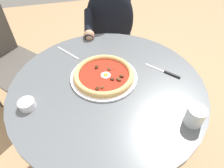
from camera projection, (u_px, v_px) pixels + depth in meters
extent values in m
cube|color=tan|center=(109.00, 153.00, 1.47)|extent=(6.00, 6.00, 0.02)
cylinder|color=#565B60|center=(108.00, 86.00, 0.95)|extent=(0.95, 0.95, 0.04)
cylinder|color=#4E5257|center=(109.00, 126.00, 1.21)|extent=(0.09, 0.09, 0.68)
cylinder|color=#4E5257|center=(109.00, 152.00, 1.45)|extent=(0.51, 0.51, 0.02)
cylinder|color=white|center=(104.00, 77.00, 0.96)|extent=(0.34, 0.34, 0.01)
cylinder|color=#E0B26B|center=(104.00, 75.00, 0.96)|extent=(0.30, 0.30, 0.01)
torus|color=#E0B26B|center=(104.00, 74.00, 0.95)|extent=(0.30, 0.30, 0.03)
cylinder|color=#A82314|center=(104.00, 75.00, 0.96)|extent=(0.29, 0.29, 0.00)
cylinder|color=white|center=(107.00, 75.00, 0.95)|extent=(0.05, 0.05, 0.00)
ellipsoid|color=yellow|center=(107.00, 75.00, 0.95)|extent=(0.02, 0.02, 0.02)
ellipsoid|color=#3D2314|center=(97.00, 88.00, 0.88)|extent=(0.03, 0.03, 0.01)
ellipsoid|color=brown|center=(119.00, 79.00, 0.92)|extent=(0.03, 0.03, 0.01)
ellipsoid|color=#3D2314|center=(96.00, 67.00, 0.99)|extent=(0.03, 0.03, 0.01)
ellipsoid|color=#4C2D19|center=(109.00, 69.00, 0.98)|extent=(0.03, 0.02, 0.01)
ellipsoid|color=#3D2314|center=(112.00, 80.00, 0.92)|extent=(0.03, 0.03, 0.01)
ellipsoid|color=brown|center=(102.00, 87.00, 0.89)|extent=(0.03, 0.03, 0.01)
ellipsoid|color=#4C2D19|center=(122.00, 76.00, 0.94)|extent=(0.03, 0.03, 0.01)
ellipsoid|color=#2D6B28|center=(118.00, 64.00, 1.01)|extent=(0.01, 0.01, 0.00)
ellipsoid|color=#2D6B28|center=(81.00, 70.00, 0.98)|extent=(0.01, 0.01, 0.00)
ellipsoid|color=#2D6B28|center=(114.00, 67.00, 0.99)|extent=(0.01, 0.01, 0.00)
cylinder|color=silver|center=(195.00, 116.00, 0.75)|extent=(0.07, 0.07, 0.08)
cylinder|color=silver|center=(193.00, 120.00, 0.77)|extent=(0.06, 0.06, 0.03)
cube|color=silver|center=(155.00, 68.00, 1.02)|extent=(0.09, 0.08, 0.00)
cube|color=black|center=(172.00, 75.00, 0.98)|extent=(0.07, 0.06, 0.01)
cylinder|color=white|center=(27.00, 104.00, 0.82)|extent=(0.07, 0.07, 0.04)
cylinder|color=olive|center=(26.00, 103.00, 0.82)|extent=(0.06, 0.06, 0.01)
cube|color=#BCBCC1|center=(68.00, 53.00, 1.12)|extent=(0.16, 0.11, 0.00)
cube|color=#282833|center=(110.00, 68.00, 1.82)|extent=(0.36, 0.40, 0.45)
ellipsoid|color=black|center=(110.00, 20.00, 1.48)|extent=(0.31, 0.41, 0.52)
cylinder|color=black|center=(89.00, 24.00, 1.27)|extent=(0.27, 0.10, 0.12)
sphere|color=tan|center=(89.00, 35.00, 1.22)|extent=(0.07, 0.07, 0.07)
cube|color=#504A45|center=(110.00, 45.00, 1.69)|extent=(0.47, 0.47, 0.02)
cube|color=#504A45|center=(110.00, 14.00, 1.68)|extent=(0.11, 0.34, 0.37)
cylinder|color=#4C4742|center=(91.00, 77.00, 1.73)|extent=(0.02, 0.02, 0.45)
cylinder|color=#4C4742|center=(129.00, 77.00, 1.73)|extent=(0.02, 0.02, 0.45)
cylinder|color=#4C4742|center=(94.00, 55.00, 1.98)|extent=(0.02, 0.02, 0.45)
cylinder|color=#4C4742|center=(127.00, 55.00, 1.98)|extent=(0.02, 0.02, 0.45)
cube|color=#504A45|center=(14.00, 66.00, 1.50)|extent=(0.57, 0.57, 0.02)
cylinder|color=#4C4742|center=(19.00, 109.00, 1.48)|extent=(0.02, 0.02, 0.43)
cylinder|color=#4C4742|center=(53.00, 82.00, 1.70)|extent=(0.02, 0.02, 0.43)
cylinder|color=#4C4742|center=(26.00, 67.00, 1.84)|extent=(0.02, 0.02, 0.43)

